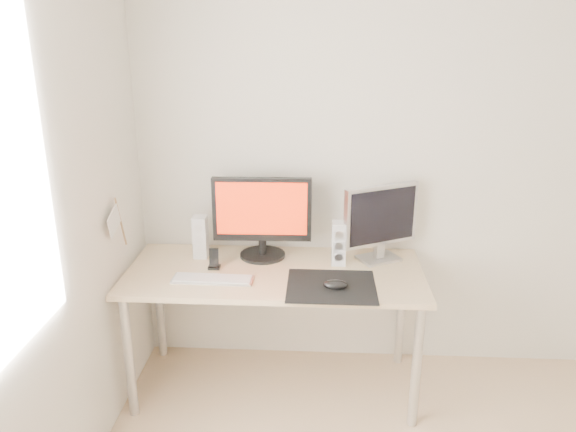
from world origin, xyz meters
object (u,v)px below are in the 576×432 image
object	(u,v)px
mouse	(336,285)
speaker_left	(201,237)
main_monitor	(262,215)
speaker_right	(339,243)
phone_dock	(214,262)
second_monitor	(381,219)
keyboard	(213,279)
desk	(275,284)

from	to	relation	value
mouse	speaker_left	world-z (taller)	speaker_left
main_monitor	speaker_left	bearing A→B (deg)	-177.13
speaker_right	phone_dock	bearing A→B (deg)	-171.41
mouse	main_monitor	xyz separation A→B (m)	(-0.41, 0.39, 0.23)
speaker_left	speaker_right	bearing A→B (deg)	-4.00
mouse	main_monitor	bearing A→B (deg)	135.92
phone_dock	speaker_left	bearing A→B (deg)	123.25
second_monitor	speaker_right	world-z (taller)	second_monitor
main_monitor	keyboard	size ratio (longest dim) A/B	1.30
main_monitor	phone_dock	bearing A→B (deg)	-144.85
mouse	second_monitor	world-z (taller)	second_monitor
speaker_left	keyboard	distance (m)	0.35
mouse	desk	size ratio (longest dim) A/B	0.08
second_monitor	speaker_left	distance (m)	1.01
main_monitor	second_monitor	size ratio (longest dim) A/B	1.27
main_monitor	keyboard	bearing A→B (deg)	-124.89
main_monitor	phone_dock	distance (m)	0.37
main_monitor	speaker_left	world-z (taller)	main_monitor
second_monitor	speaker_left	bearing A→B (deg)	-179.16
phone_dock	main_monitor	bearing A→B (deg)	35.15
second_monitor	speaker_right	size ratio (longest dim) A/B	1.80
second_monitor	phone_dock	xyz separation A→B (m)	(-0.90, -0.17, -0.21)
mouse	speaker_left	bearing A→B (deg)	153.56
desk	speaker_left	bearing A→B (deg)	158.81
mouse	speaker_right	size ratio (longest dim) A/B	0.50
main_monitor	speaker_left	xyz separation A→B (m)	(-0.35, -0.02, -0.13)
speaker_right	keyboard	xyz separation A→B (m)	(-0.66, -0.25, -0.11)
mouse	second_monitor	size ratio (longest dim) A/B	0.28
keyboard	second_monitor	bearing A→B (deg)	20.09
mouse	second_monitor	distance (m)	0.51
phone_dock	keyboard	bearing A→B (deg)	-82.83
main_monitor	speaker_left	distance (m)	0.37
main_monitor	second_monitor	bearing A→B (deg)	-0.24
desk	second_monitor	world-z (taller)	second_monitor
mouse	desk	xyz separation A→B (m)	(-0.32, 0.21, -0.10)
desk	main_monitor	bearing A→B (deg)	114.17
main_monitor	speaker_left	size ratio (longest dim) A/B	2.28
keyboard	speaker_right	bearing A→B (deg)	21.21
desk	speaker_left	size ratio (longest dim) A/B	6.61
desk	speaker_right	bearing A→B (deg)	18.16
speaker_left	keyboard	world-z (taller)	speaker_left
mouse	second_monitor	xyz separation A→B (m)	(0.25, 0.39, 0.22)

